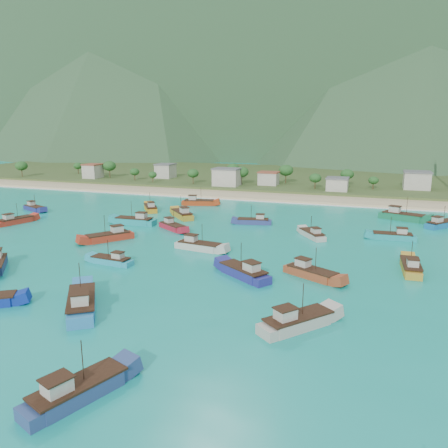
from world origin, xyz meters
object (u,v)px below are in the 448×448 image
(boat_13, at_px, (199,203))
(boat_27, at_px, (393,237))
(boat_0, at_px, (441,224))
(boat_26, at_px, (150,208))
(boat_11, at_px, (297,322))
(boat_20, at_px, (411,268))
(boat_9, at_px, (82,304))
(boat_23, at_px, (402,217))
(boat_24, at_px, (312,235))
(boat_8, at_px, (244,273))
(boat_18, at_px, (34,208))
(boat_28, at_px, (112,261))
(boat_2, at_px, (135,221))
(boat_7, at_px, (182,215))
(boat_29, at_px, (15,221))
(boat_30, at_px, (311,274))
(boat_1, at_px, (77,392))
(boat_4, at_px, (199,246))
(boat_19, at_px, (254,222))
(boat_17, at_px, (109,237))
(boat_6, at_px, (173,227))

(boat_13, distance_m, boat_27, 67.49)
(boat_0, height_order, boat_26, boat_26)
(boat_11, xyz_separation_m, boat_26, (-58.37, 67.57, -0.09))
(boat_11, height_order, boat_20, boat_11)
(boat_0, height_order, boat_20, boat_20)
(boat_9, bearing_deg, boat_23, 24.99)
(boat_9, height_order, boat_24, boat_9)
(boat_8, distance_m, boat_18, 90.13)
(boat_26, xyz_separation_m, boat_28, (18.82, -51.42, -0.17))
(boat_2, distance_m, boat_7, 15.19)
(boat_2, distance_m, boat_29, 33.56)
(boat_20, bearing_deg, boat_30, -153.54)
(boat_1, xyz_separation_m, boat_4, (-8.55, 53.87, -0.04))
(boat_19, bearing_deg, boat_20, -138.75)
(boat_0, relative_size, boat_8, 0.88)
(boat_24, bearing_deg, boat_8, -138.09)
(boat_1, relative_size, boat_13, 0.99)
(boat_1, relative_size, boat_28, 1.26)
(boat_8, relative_size, boat_13, 0.97)
(boat_20, xyz_separation_m, boat_24, (-21.02, 19.67, -0.10))
(boat_30, bearing_deg, boat_11, 30.62)
(boat_19, distance_m, boat_30, 44.11)
(boat_1, bearing_deg, boat_18, 155.16)
(boat_4, bearing_deg, boat_18, -102.34)
(boat_19, xyz_separation_m, boat_23, (39.40, 18.77, 0.33))
(boat_17, relative_size, boat_23, 0.84)
(boat_19, xyz_separation_m, boat_26, (-36.35, 7.84, 0.09))
(boat_1, relative_size, boat_17, 1.04)
(boat_17, height_order, boat_29, boat_17)
(boat_19, relative_size, boat_23, 0.76)
(boat_7, height_order, boat_8, boat_7)
(boat_19, height_order, boat_27, boat_27)
(boat_8, height_order, boat_19, boat_8)
(boat_1, distance_m, boat_6, 72.84)
(boat_4, relative_size, boat_27, 1.09)
(boat_4, relative_size, boat_19, 1.11)
(boat_20, relative_size, boat_23, 0.80)
(boat_11, relative_size, boat_24, 1.15)
(boat_18, relative_size, boat_26, 0.98)
(boat_23, bearing_deg, boat_11, 8.01)
(boat_9, bearing_deg, boat_8, 14.44)
(boat_19, distance_m, boat_20, 48.32)
(boat_18, bearing_deg, boat_24, 108.88)
(boat_4, bearing_deg, boat_11, 48.80)
(boat_13, xyz_separation_m, boat_24, (42.87, -31.78, -0.18))
(boat_9, xyz_separation_m, boat_18, (-62.61, 60.34, -0.32))
(boat_2, bearing_deg, boat_30, -119.59)
(boat_9, distance_m, boat_17, 40.62)
(boat_1, distance_m, boat_24, 74.13)
(boat_28, bearing_deg, boat_6, 7.13)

